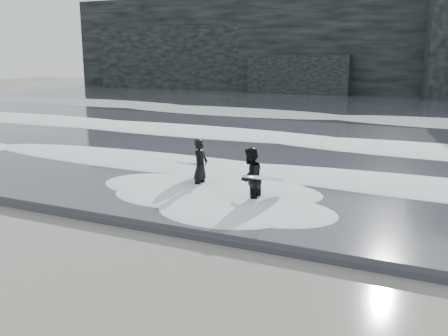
{
  "coord_description": "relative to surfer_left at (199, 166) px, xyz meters",
  "views": [
    {
      "loc": [
        6.3,
        -6.7,
        4.36
      ],
      "look_at": [
        0.23,
        6.25,
        1.0
      ],
      "focal_mm": 40.0,
      "sensor_mm": 36.0,
      "label": 1
    }
  ],
  "objects": [
    {
      "name": "foam_near",
      "position": [
        0.84,
        2.34,
        -0.47
      ],
      "size": [
        60.0,
        3.2,
        0.2
      ],
      "primitive_type": "ellipsoid",
      "color": "white",
      "rests_on": "sea"
    },
    {
      "name": "foam_mid",
      "position": [
        0.84,
        9.34,
        -0.45
      ],
      "size": [
        60.0,
        4.0,
        0.24
      ],
      "primitive_type": "ellipsoid",
      "color": "white",
      "rests_on": "sea"
    },
    {
      "name": "surfer_left",
      "position": [
        0.0,
        0.0,
        0.0
      ],
      "size": [
        0.99,
        1.95,
        1.73
      ],
      "color": "black",
      "rests_on": "ground"
    },
    {
      "name": "surfer_right",
      "position": [
        2.12,
        -0.82,
        0.02
      ],
      "size": [
        1.27,
        2.18,
        1.76
      ],
      "color": "black",
      "rests_on": "ground"
    },
    {
      "name": "foam_far",
      "position": [
        0.84,
        18.34,
        -0.42
      ],
      "size": [
        60.0,
        4.8,
        0.3
      ],
      "primitive_type": "ellipsoid",
      "color": "white",
      "rests_on": "sea"
    },
    {
      "name": "ground",
      "position": [
        0.84,
        -6.66,
        -0.87
      ],
      "size": [
        120.0,
        120.0,
        0.0
      ],
      "primitive_type": "plane",
      "color": "#837157",
      "rests_on": "ground"
    },
    {
      "name": "headland",
      "position": [
        0.84,
        39.34,
        4.13
      ],
      "size": [
        70.0,
        9.0,
        10.0
      ],
      "primitive_type": "cube",
      "color": "black",
      "rests_on": "ground"
    },
    {
      "name": "sea",
      "position": [
        0.84,
        22.34,
        -0.72
      ],
      "size": [
        90.0,
        52.0,
        0.3
      ],
      "primitive_type": "cube",
      "color": "#34353E",
      "rests_on": "ground"
    }
  ]
}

